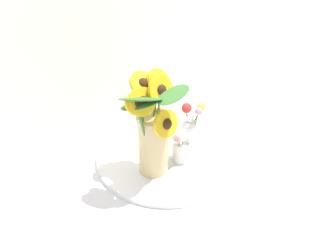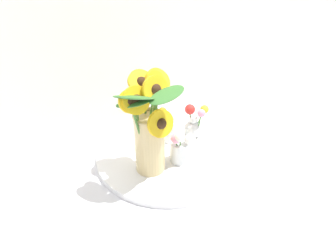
% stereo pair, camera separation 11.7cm
% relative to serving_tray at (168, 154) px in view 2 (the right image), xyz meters
% --- Properties ---
extents(ground_plane, '(6.00, 6.00, 0.00)m').
position_rel_serving_tray_xyz_m(ground_plane, '(-0.01, -0.04, -0.01)').
color(ground_plane, silver).
extents(serving_tray, '(0.53, 0.53, 0.02)m').
position_rel_serving_tray_xyz_m(serving_tray, '(0.00, 0.00, 0.00)').
color(serving_tray, white).
rests_on(serving_tray, ground_plane).
extents(mason_jar_sunflowers, '(0.24, 0.21, 0.37)m').
position_rel_serving_tray_xyz_m(mason_jar_sunflowers, '(-0.11, -0.04, 0.18)').
color(mason_jar_sunflowers, '#D1B77A').
rests_on(mason_jar_sunflowers, serving_tray).
extents(vase_small_center, '(0.08, 0.08, 0.14)m').
position_rel_serving_tray_xyz_m(vase_small_center, '(0.00, -0.07, 0.07)').
color(vase_small_center, white).
rests_on(vase_small_center, serving_tray).
extents(vase_bulb_right, '(0.08, 0.09, 0.15)m').
position_rel_serving_tray_xyz_m(vase_bulb_right, '(0.14, 0.02, 0.07)').
color(vase_bulb_right, white).
rests_on(vase_bulb_right, serving_tray).
extents(vase_small_back, '(0.09, 0.07, 0.16)m').
position_rel_serving_tray_xyz_m(vase_small_back, '(0.05, 0.07, 0.07)').
color(vase_small_back, white).
rests_on(vase_small_back, serving_tray).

